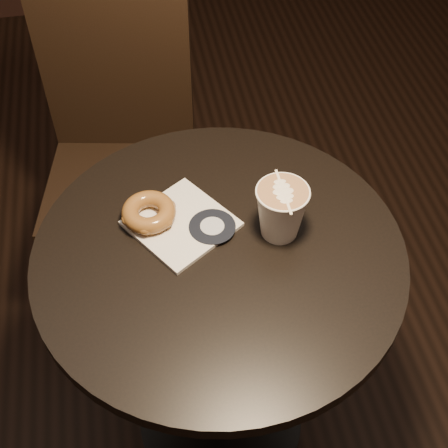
% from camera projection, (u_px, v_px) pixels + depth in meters
% --- Properties ---
extents(cafe_table, '(0.70, 0.70, 0.75)m').
position_uv_depth(cafe_table, '(220.00, 309.00, 1.31)').
color(cafe_table, black).
rests_on(cafe_table, ground).
extents(chair, '(0.46, 0.46, 0.99)m').
position_uv_depth(chair, '(119.00, 135.00, 1.68)').
color(chair, black).
rests_on(chair, ground).
extents(pastry_bag, '(0.24, 0.24, 0.01)m').
position_uv_depth(pastry_bag, '(181.00, 224.00, 1.20)').
color(pastry_bag, silver).
rests_on(pastry_bag, cafe_table).
extents(doughnut, '(0.10, 0.10, 0.03)m').
position_uv_depth(doughnut, '(149.00, 212.00, 1.19)').
color(doughnut, brown).
rests_on(doughnut, pastry_bag).
extents(latte_cup, '(0.10, 0.10, 0.11)m').
position_uv_depth(latte_cup, '(281.00, 212.00, 1.15)').
color(latte_cup, white).
rests_on(latte_cup, cafe_table).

